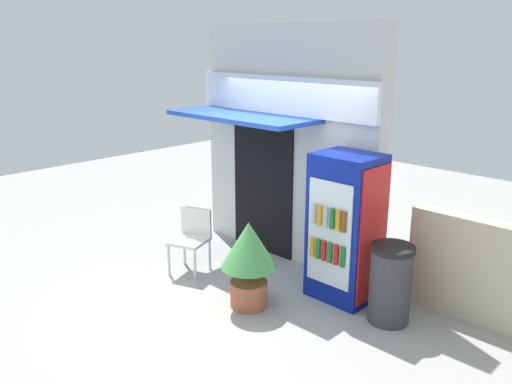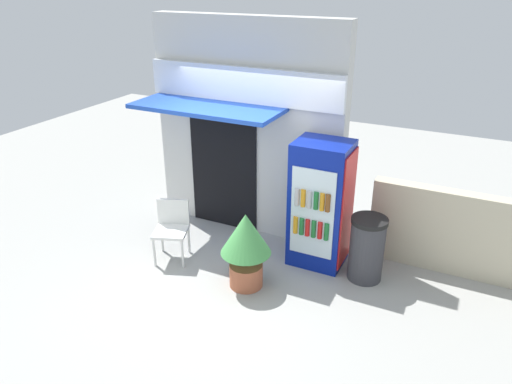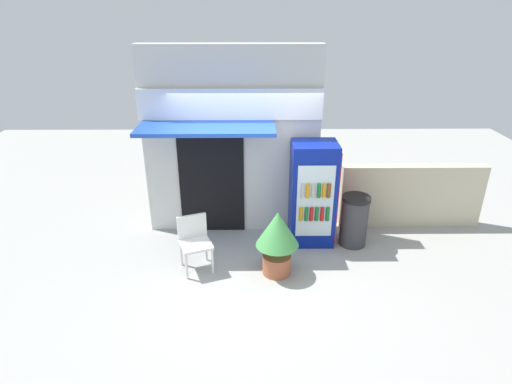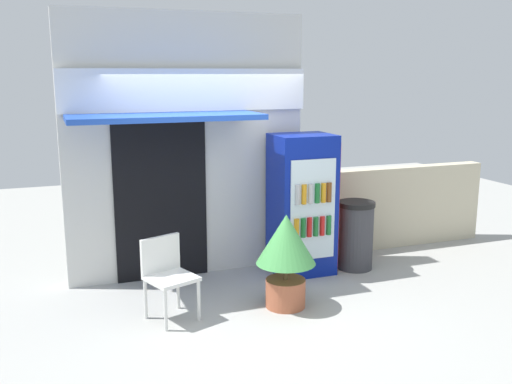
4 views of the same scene
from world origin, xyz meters
The scene contains 7 objects.
ground centered at (0.00, 0.00, 0.00)m, with size 16.00×16.00×0.00m, color #A3A39E.
storefront_building centered at (-0.27, 1.39, 1.65)m, with size 2.99×1.13×3.23m.
drink_cooler centered at (1.11, 0.89, 0.89)m, with size 0.76×0.68×1.77m.
plastic_chair centered at (-0.79, 0.10, 0.50)m, with size 0.58×0.57×0.85m.
potted_plant_near_shop centered at (0.47, -0.08, 0.64)m, with size 0.65×0.65×1.04m.
trash_bin centered at (1.82, 0.76, 0.45)m, with size 0.48×0.48×0.89m.
stone_boundary_wall centered at (3.00, 1.44, 0.59)m, with size 2.58×0.21×1.17m, color beige.
Camera 2 is at (2.91, -4.79, 3.76)m, focal length 34.04 mm.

